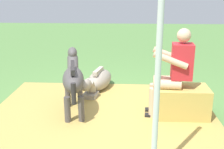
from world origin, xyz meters
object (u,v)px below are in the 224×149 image
person_seated (174,69)px  pony_lying (98,81)px  tent_pole_left (158,71)px  soda_bottle (207,102)px  pony_standing (73,78)px  hay_bale (182,102)px

person_seated → pony_lying: 1.75m
pony_lying → tent_pole_left: bearing=107.9°
person_seated → soda_bottle: person_seated is taller
pony_standing → soda_bottle: 2.18m
hay_bale → soda_bottle: size_ratio=2.62×
person_seated → pony_standing: 1.52m
person_seated → tent_pole_left: 1.61m
person_seated → tent_pole_left: size_ratio=0.59×
hay_bale → tent_pole_left: 1.84m
person_seated → pony_lying: size_ratio=1.00×
pony_standing → pony_lying: (-0.27, -1.04, -0.38)m
pony_lying → tent_pole_left: tent_pole_left is taller
pony_standing → pony_lying: size_ratio=0.98×
hay_bale → pony_lying: size_ratio=0.56×
pony_lying → pony_standing: bearing=75.3°
pony_lying → tent_pole_left: (-0.84, 2.60, 0.97)m
person_seated → soda_bottle: size_ratio=4.70×
hay_bale → person_seated: size_ratio=0.56×
soda_bottle → tent_pole_left: (1.01, 1.78, 1.02)m
soda_bottle → person_seated: bearing=24.4°
person_seated → tent_pole_left: tent_pole_left is taller
hay_bale → tent_pole_left: (0.56, 1.49, 0.92)m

